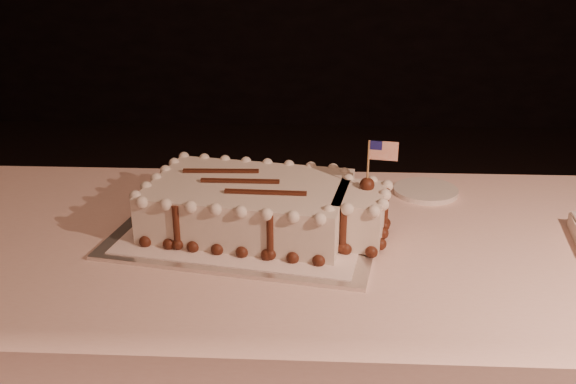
{
  "coord_description": "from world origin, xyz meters",
  "views": [
    {
      "loc": [
        0.01,
        -0.58,
        1.33
      ],
      "look_at": [
        -0.05,
        0.64,
        0.84
      ],
      "focal_mm": 40.0,
      "sensor_mm": 36.0,
      "label": 1
    }
  ],
  "objects": [
    {
      "name": "sheet_cake",
      "position": [
        -0.11,
        0.63,
        0.81
      ],
      "size": [
        0.52,
        0.35,
        0.2
      ],
      "color": "silver",
      "rests_on": "doily"
    },
    {
      "name": "cake_board",
      "position": [
        -0.13,
        0.64,
        0.75
      ],
      "size": [
        0.6,
        0.49,
        0.01
      ],
      "primitive_type": "cube",
      "rotation": [
        0.0,
        0.0,
        -0.18
      ],
      "color": "silver",
      "rests_on": "banquet_table"
    },
    {
      "name": "side_plate",
      "position": [
        0.27,
        0.86,
        0.76
      ],
      "size": [
        0.15,
        0.15,
        0.01
      ],
      "primitive_type": "cylinder",
      "color": "silver",
      "rests_on": "banquet_table"
    },
    {
      "name": "doily",
      "position": [
        -0.13,
        0.64,
        0.76
      ],
      "size": [
        0.53,
        0.44,
        0.0
      ],
      "primitive_type": "cube",
      "rotation": [
        0.0,
        0.0,
        -0.18
      ],
      "color": "white",
      "rests_on": "cake_board"
    }
  ]
}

